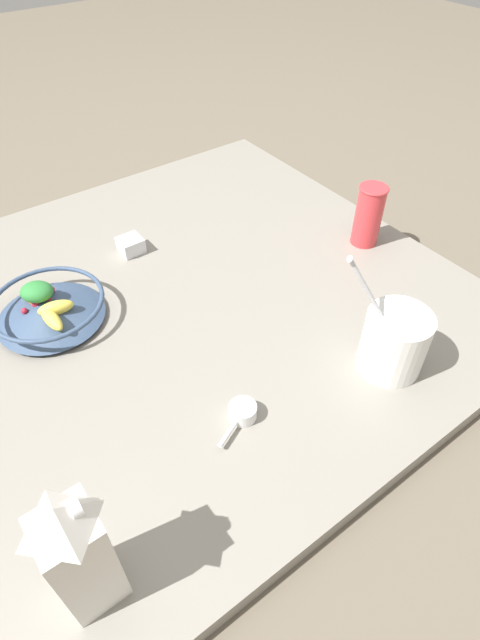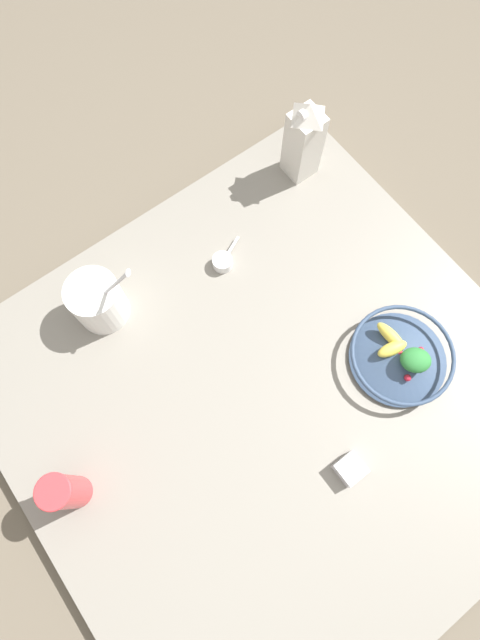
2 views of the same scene
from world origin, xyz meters
name	(u,v)px [view 2 (image 2 of 2)]	position (x,y,z in m)	size (l,w,h in m)	color
ground_plane	(271,399)	(0.00, 0.00, 0.00)	(6.00, 6.00, 0.00)	#665B4C
countertop	(272,398)	(0.00, 0.00, 0.02)	(1.17, 1.17, 0.04)	gray
fruit_bowl	(401,356)	(0.11, 0.29, 0.08)	(0.24, 0.24, 0.08)	#384C6B
milk_carton	(304,139)	(-0.45, 0.44, 0.16)	(0.07, 0.07, 0.24)	silver
yogurt_tub	(97,300)	(-0.41, -0.20, 0.12)	(0.15, 0.16, 0.26)	white
drinking_cup	(65,492)	(-0.09, -0.47, 0.12)	(0.07, 0.07, 0.16)	#DB383D
spice_jar	(350,469)	(0.23, 0.03, 0.06)	(0.06, 0.06, 0.04)	silver
measuring_scoop	(223,261)	(-0.34, 0.11, 0.06)	(0.06, 0.10, 0.03)	white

